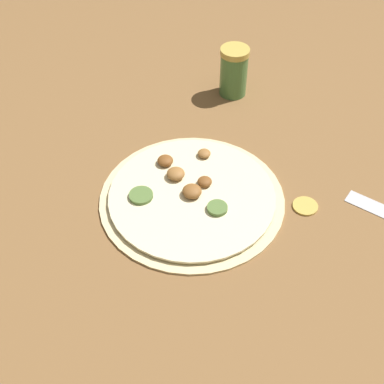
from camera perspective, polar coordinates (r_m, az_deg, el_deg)
The scene contains 4 objects.
ground_plane at distance 0.89m, azimuth -0.00°, elevation -0.81°, with size 3.00×3.00×0.00m, color brown.
pizza at distance 0.89m, azimuth -0.06°, elevation -0.44°, with size 0.31×0.31×0.03m.
spice_jar at distance 1.10m, azimuth 4.48°, elevation 12.71°, with size 0.06×0.06×0.10m.
loose_cap at distance 0.90m, azimuth 12.00°, elevation -1.41°, with size 0.04×0.04×0.01m.
Camera 1 is at (-0.22, -0.57, 0.65)m, focal length 50.00 mm.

